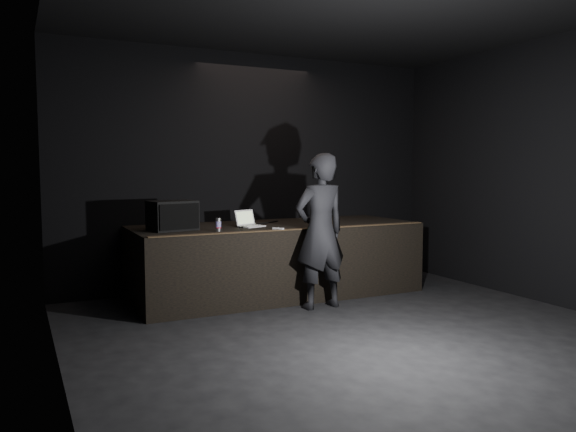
% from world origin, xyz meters
% --- Properties ---
extents(ground, '(7.00, 7.00, 0.00)m').
position_xyz_m(ground, '(0.00, 0.00, 0.00)').
color(ground, black).
rests_on(ground, ground).
extents(room_walls, '(6.10, 7.10, 3.52)m').
position_xyz_m(room_walls, '(0.00, 0.00, 2.02)').
color(room_walls, black).
rests_on(room_walls, ground).
extents(stage_riser, '(4.00, 1.50, 1.00)m').
position_xyz_m(stage_riser, '(0.00, 2.73, 0.50)').
color(stage_riser, black).
rests_on(stage_riser, ground).
extents(riser_lip, '(3.92, 0.10, 0.01)m').
position_xyz_m(riser_lip, '(0.00, 2.02, 1.01)').
color(riser_lip, brown).
rests_on(riser_lip, stage_riser).
extents(stage_monitor, '(0.63, 0.51, 0.38)m').
position_xyz_m(stage_monitor, '(-1.50, 2.63, 1.19)').
color(stage_monitor, black).
rests_on(stage_monitor, stage_riser).
extents(cable, '(0.85, 0.62, 0.02)m').
position_xyz_m(cable, '(-0.24, 2.77, 1.01)').
color(cable, black).
rests_on(cable, stage_riser).
extents(laptop, '(0.40, 0.38, 0.22)m').
position_xyz_m(laptop, '(-0.46, 2.62, 1.06)').
color(laptop, silver).
rests_on(laptop, stage_riser).
extents(beer_can, '(0.07, 0.07, 0.17)m').
position_xyz_m(beer_can, '(-1.02, 2.27, 1.08)').
color(beer_can, silver).
rests_on(beer_can, stage_riser).
extents(plastic_cup, '(0.08, 0.08, 0.11)m').
position_xyz_m(plastic_cup, '(-0.35, 2.76, 1.05)').
color(plastic_cup, white).
rests_on(plastic_cup, stage_riser).
extents(wii_remote, '(0.11, 0.15, 0.03)m').
position_xyz_m(wii_remote, '(-0.28, 2.08, 1.01)').
color(wii_remote, silver).
rests_on(wii_remote, stage_riser).
extents(person, '(0.75, 0.52, 1.98)m').
position_xyz_m(person, '(0.18, 1.78, 0.99)').
color(person, black).
rests_on(person, ground).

